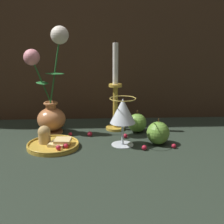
{
  "coord_description": "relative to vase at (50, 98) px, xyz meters",
  "views": [
    {
      "loc": [
        0.01,
        -1.0,
        0.37
      ],
      "look_at": [
        0.06,
        0.04,
        0.1
      ],
      "focal_mm": 50.0,
      "sensor_mm": 36.0,
      "label": 1
    }
  ],
  "objects": [
    {
      "name": "ground_plane",
      "position": [
        0.16,
        -0.12,
        -0.13
      ],
      "size": [
        2.4,
        2.4,
        0.0
      ],
      "primitive_type": "plane",
      "color": "#232D23",
      "rests_on": "ground"
    },
    {
      "name": "candlestick",
      "position": [
        0.24,
        0.03,
        -0.0
      ],
      "size": [
        0.07,
        0.07,
        0.34
      ],
      "color": "gold",
      "rests_on": "ground_plane"
    },
    {
      "name": "berry_front_center",
      "position": [
        0.07,
        -0.04,
        -0.13
      ],
      "size": [
        0.01,
        0.01,
        0.01
      ],
      "primitive_type": "sphere",
      "color": "#AD192D",
      "rests_on": "ground_plane"
    },
    {
      "name": "berry_by_glass_stem",
      "position": [
        0.42,
        -0.18,
        -0.13
      ],
      "size": [
        0.02,
        0.02,
        0.02
      ],
      "primitive_type": "sphere",
      "color": "#AD192D",
      "rests_on": "ground_plane"
    },
    {
      "name": "berry_near_plate",
      "position": [
        0.32,
        -0.19,
        -0.13
      ],
      "size": [
        0.02,
        0.02,
        0.02
      ],
      "primitive_type": "sphere",
      "color": "#AD192D",
      "rests_on": "ground_plane"
    },
    {
      "name": "berry_far_right",
      "position": [
        0.27,
        -0.07,
        -0.13
      ],
      "size": [
        0.02,
        0.02,
        0.02
      ],
      "primitive_type": "sphere",
      "color": "#AD192D",
      "rests_on": "ground_plane"
    },
    {
      "name": "vase",
      "position": [
        0.0,
        0.0,
        0.0
      ],
      "size": [
        0.16,
        0.1,
        0.39
      ],
      "color": "#B77042",
      "rests_on": "ground_plane"
    },
    {
      "name": "apple_beside_vase",
      "position": [
        0.32,
        -0.0,
        -0.1
      ],
      "size": [
        0.07,
        0.07,
        0.08
      ],
      "color": "#669938",
      "rests_on": "ground_plane"
    },
    {
      "name": "plate_with_pastries",
      "position": [
        0.02,
        -0.15,
        -0.12
      ],
      "size": [
        0.17,
        0.17,
        0.07
      ],
      "color": "gold",
      "rests_on": "ground_plane"
    },
    {
      "name": "berry_under_candlestick",
      "position": [
        0.14,
        -0.04,
        -0.13
      ],
      "size": [
        0.02,
        0.02,
        0.02
      ],
      "primitive_type": "sphere",
      "color": "#AD192D",
      "rests_on": "ground_plane"
    },
    {
      "name": "wine_glass",
      "position": [
        0.25,
        -0.14,
        -0.02
      ],
      "size": [
        0.09,
        0.09,
        0.16
      ],
      "color": "silver",
      "rests_on": "ground_plane"
    },
    {
      "name": "apple_near_glass",
      "position": [
        0.37,
        -0.13,
        -0.1
      ],
      "size": [
        0.08,
        0.08,
        0.09
      ],
      "color": "#669938",
      "rests_on": "ground_plane"
    }
  ]
}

